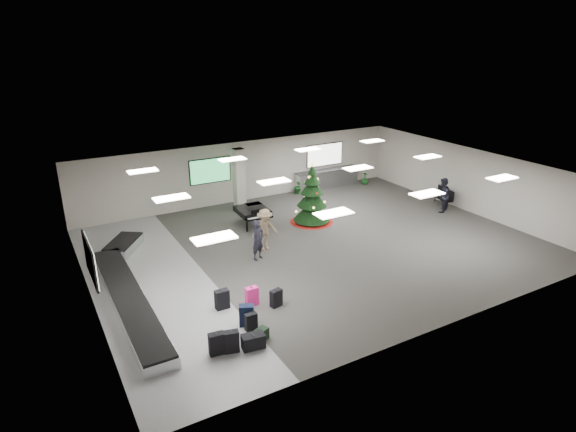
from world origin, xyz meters
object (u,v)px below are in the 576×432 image
christmas_tree (312,202)px  traveler_a (258,240)px  grand_piano (253,211)px  potted_plant_left (298,186)px  traveler_b (265,229)px  service_counter (327,179)px  potted_plant_right (365,178)px  bench (443,195)px  baggage_carousel (127,287)px  pink_suitcase (252,296)px  traveler_bench (442,195)px

christmas_tree → traveler_a: size_ratio=1.79×
grand_piano → traveler_a: traveler_a is taller
potted_plant_left → traveler_b: bearing=-131.1°
service_counter → potted_plant_right: (2.39, -0.52, -0.18)m
bench → potted_plant_right: size_ratio=2.05×
baggage_carousel → christmas_tree: (9.15, 2.54, 0.80)m
bench → traveler_b: size_ratio=0.86×
christmas_tree → potted_plant_left: christmas_tree is taller
service_counter → bench: (3.60, -5.51, -0.03)m
pink_suitcase → bench: (13.03, 4.10, 0.19)m
service_counter → baggage_carousel: bearing=-152.3°
baggage_carousel → bench: bench is taller
christmas_tree → potted_plant_right: size_ratio=3.98×
bench → potted_plant_left: size_ratio=1.67×
traveler_a → traveler_b: 0.98m
grand_piano → traveler_b: bearing=-102.0°
potted_plant_left → christmas_tree: bearing=-112.1°
service_counter → potted_plant_right: service_counter is taller
grand_piano → baggage_carousel: bearing=-148.8°
service_counter → traveler_a: size_ratio=2.46×
bench → traveler_b: bearing=-164.0°
christmas_tree → pink_suitcase: bearing=-136.7°
traveler_a → traveler_bench: traveler_bench is taller
grand_piano → potted_plant_right: 9.14m
traveler_a → potted_plant_right: bearing=8.0°
baggage_carousel → service_counter: (12.84, 6.73, 0.33)m
christmas_tree → potted_plant_left: (1.64, 4.04, -0.55)m
grand_piano → traveler_bench: traveler_bench is taller
christmas_tree → traveler_b: bearing=-153.3°
pink_suitcase → christmas_tree: bearing=41.7°
baggage_carousel → potted_plant_right: size_ratio=13.13×
service_counter → traveler_bench: (2.73, -6.23, 0.33)m
pink_suitcase → service_counter: bearing=43.9°
christmas_tree → potted_plant_right: 7.13m
christmas_tree → traveler_b: (-3.34, -1.68, -0.12)m
pink_suitcase → traveler_b: 4.48m
service_counter → christmas_tree: christmas_tree is taller
baggage_carousel → potted_plant_right: potted_plant_right is taller
traveler_b → potted_plant_right: 10.85m
service_counter → traveler_bench: bearing=-66.3°
traveler_b → traveler_a: bearing=-127.0°
pink_suitcase → bench: 13.67m
grand_piano → potted_plant_right: size_ratio=2.42×
traveler_b → traveler_bench: size_ratio=1.01×
traveler_b → potted_plant_left: 7.60m
baggage_carousel → traveler_a: (5.14, 0.15, 0.61)m
traveler_b → potted_plant_right: size_ratio=2.39×
baggage_carousel → traveler_b: (5.80, 0.86, 0.67)m
grand_piano → potted_plant_left: (4.28, 3.10, -0.25)m
traveler_a → potted_plant_left: size_ratio=1.81×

